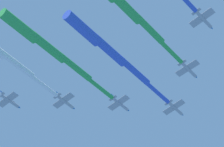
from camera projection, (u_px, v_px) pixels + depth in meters
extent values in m
cylinder|color=#9EA3AD|center=(175.00, 108.00, 200.20)|extent=(8.31, 5.82, 1.27)
cone|color=#1959A5|center=(183.00, 115.00, 203.02)|extent=(1.74, 1.71, 1.20)
cylinder|color=black|center=(167.00, 101.00, 197.54)|extent=(1.01, 1.12, 0.95)
ellipsoid|color=black|center=(177.00, 110.00, 201.66)|extent=(2.07, 1.73, 0.80)
cube|color=#9EA3AD|center=(174.00, 107.00, 199.86)|extent=(6.67, 8.48, 1.53)
cube|color=#1959A5|center=(165.00, 113.00, 201.20)|extent=(2.33, 1.81, 0.21)
cube|color=#1959A5|center=(182.00, 101.00, 198.62)|extent=(2.33, 1.81, 0.21)
cube|color=#9EA3AD|center=(169.00, 102.00, 198.08)|extent=(2.61, 3.28, 0.63)
cube|color=#1959A5|center=(168.00, 101.00, 198.80)|extent=(1.42, 1.11, 1.89)
cylinder|color=blue|center=(156.00, 91.00, 193.82)|extent=(13.24, 9.06, 1.61)
cylinder|color=blue|center=(134.00, 71.00, 186.63)|extent=(13.67, 9.75, 2.42)
cylinder|color=blue|center=(110.00, 51.00, 179.67)|extent=(14.09, 10.43, 3.23)
cylinder|color=blue|center=(82.00, 28.00, 172.72)|extent=(14.52, 11.12, 4.03)
cylinder|color=#9EA3AD|center=(120.00, 103.00, 200.45)|extent=(8.36, 5.72, 1.26)
cone|color=#1959A5|center=(128.00, 110.00, 203.25)|extent=(1.73, 1.69, 1.19)
cylinder|color=black|center=(111.00, 97.00, 197.82)|extent=(1.00, 1.12, 0.94)
ellipsoid|color=black|center=(123.00, 105.00, 201.90)|extent=(2.07, 1.71, 0.79)
cube|color=#9EA3AD|center=(119.00, 103.00, 200.12)|extent=(6.61, 8.52, 1.42)
cube|color=#1959A5|center=(110.00, 108.00, 201.52)|extent=(2.34, 1.79, 0.21)
cube|color=#1959A5|center=(127.00, 97.00, 198.82)|extent=(2.34, 1.79, 0.21)
cube|color=#9EA3AD|center=(113.00, 98.00, 198.36)|extent=(2.58, 3.29, 0.59)
cube|color=#1959A5|center=(113.00, 96.00, 199.08)|extent=(1.41, 1.07, 1.90)
cylinder|color=green|center=(99.00, 87.00, 194.21)|extent=(13.09, 8.76, 1.60)
cylinder|color=green|center=(75.00, 68.00, 187.21)|extent=(13.51, 9.44, 2.40)
cylinder|color=green|center=(48.00, 48.00, 180.46)|extent=(13.92, 10.13, 3.20)
cylinder|color=green|center=(19.00, 26.00, 173.73)|extent=(14.33, 10.81, 3.99)
cylinder|color=#9EA3AD|center=(188.00, 69.00, 186.35)|extent=(8.26, 5.85, 1.23)
cone|color=#1959A5|center=(196.00, 77.00, 189.20)|extent=(1.72, 1.68, 1.17)
cylinder|color=black|center=(180.00, 61.00, 183.67)|extent=(1.00, 1.10, 0.92)
ellipsoid|color=black|center=(191.00, 71.00, 187.81)|extent=(2.05, 1.72, 0.77)
cube|color=#9EA3AD|center=(187.00, 68.00, 186.01)|extent=(6.75, 8.50, 1.18)
cube|color=#1959A5|center=(178.00, 74.00, 187.45)|extent=(2.32, 1.83, 0.19)
cube|color=#1959A5|center=(197.00, 62.00, 184.67)|extent=(2.32, 1.83, 0.19)
cube|color=#9EA3AD|center=(182.00, 63.00, 184.22)|extent=(2.63, 3.28, 0.49)
cube|color=#1959A5|center=(181.00, 61.00, 184.93)|extent=(1.37, 1.05, 1.90)
cylinder|color=green|center=(170.00, 51.00, 180.25)|extent=(12.06, 8.42, 1.56)
cylinder|color=green|center=(150.00, 29.00, 173.64)|extent=(12.48, 9.08, 2.34)
cylinder|color=green|center=(126.00, 7.00, 167.28)|extent=(12.90, 9.74, 3.12)
cylinder|color=#9EA3AD|center=(64.00, 101.00, 200.00)|extent=(8.29, 5.86, 1.26)
cone|color=#1959A5|center=(74.00, 108.00, 202.84)|extent=(1.74, 1.71, 1.20)
cylinder|color=black|center=(55.00, 94.00, 197.33)|extent=(1.01, 1.12, 0.95)
ellipsoid|color=black|center=(68.00, 103.00, 201.47)|extent=(2.07, 1.74, 0.79)
cube|color=#9EA3AD|center=(63.00, 101.00, 199.66)|extent=(6.71, 8.47, 1.50)
cube|color=#1959A5|center=(56.00, 106.00, 200.99)|extent=(2.32, 1.82, 0.21)
cube|color=#1959A5|center=(71.00, 95.00, 198.43)|extent=(2.32, 1.82, 0.21)
cube|color=#9EA3AD|center=(57.00, 96.00, 197.87)|extent=(2.62, 3.27, 0.62)
cube|color=#1959A5|center=(57.00, 94.00, 198.59)|extent=(1.41, 1.11, 1.89)
cylinder|color=white|center=(42.00, 85.00, 193.61)|extent=(13.13, 9.08, 1.61)
cylinder|color=white|center=(17.00, 64.00, 186.42)|extent=(13.56, 9.76, 2.41)
cylinder|color=#9EA3AD|center=(203.00, 19.00, 174.23)|extent=(8.36, 5.72, 1.25)
cone|color=#1959A5|center=(212.00, 28.00, 177.03)|extent=(1.73, 1.69, 1.19)
cylinder|color=black|center=(194.00, 10.00, 171.60)|extent=(1.00, 1.12, 0.94)
ellipsoid|color=black|center=(206.00, 21.00, 175.68)|extent=(2.07, 1.71, 0.79)
cube|color=#9EA3AD|center=(202.00, 18.00, 173.90)|extent=(6.61, 8.52, 1.41)
cube|color=#1959A5|center=(192.00, 25.00, 175.30)|extent=(2.33, 1.79, 0.21)
cube|color=#1959A5|center=(212.00, 10.00, 172.59)|extent=(2.33, 1.79, 0.21)
cube|color=#9EA3AD|center=(196.00, 11.00, 172.14)|extent=(2.58, 3.29, 0.58)
cube|color=#1959A5|center=(195.00, 10.00, 172.86)|extent=(1.41, 1.07, 1.90)
cylinder|color=#9EA3AD|center=(9.00, 100.00, 199.11)|extent=(8.33, 5.72, 1.23)
cone|color=#1959A5|center=(19.00, 107.00, 201.92)|extent=(1.72, 1.67, 1.17)
ellipsoid|color=black|center=(13.00, 102.00, 200.56)|extent=(2.06, 1.70, 0.77)
cube|color=#9EA3AD|center=(8.00, 100.00, 198.78)|extent=(6.64, 8.54, 1.21)
cube|color=#1959A5|center=(0.00, 105.00, 200.25)|extent=(2.33, 1.80, 0.19)
cube|color=#1959A5|center=(15.00, 94.00, 197.41)|extent=(2.33, 1.80, 0.19)
cube|color=#9EA3AD|center=(1.00, 95.00, 197.02)|extent=(2.59, 3.29, 0.51)
cube|color=#1959A5|center=(1.00, 93.00, 197.73)|extent=(1.38, 1.04, 1.90)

